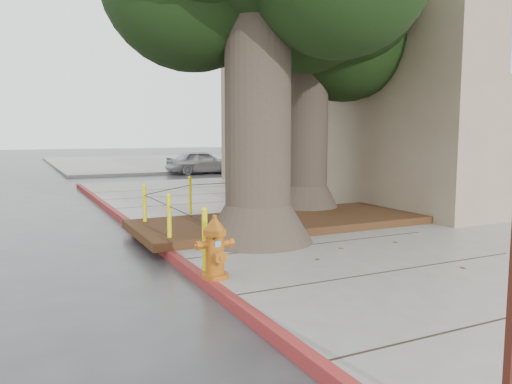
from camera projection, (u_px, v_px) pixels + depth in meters
ground at (362, 286)px, 7.03m from camera, size 140.00×140.00×0.00m
sidewalk_main at (498, 221)px, 11.88m from camera, size 16.00×26.00×0.15m
sidewalk_far at (169, 162)px, 36.40m from camera, size 16.00×20.00×0.15m
curb_red at (173, 257)px, 8.38m from camera, size 0.14×26.00×0.16m
planter_bed at (283, 222)px, 10.88m from camera, size 6.40×2.60×0.16m
building_corner at (438, 56)px, 18.41m from camera, size 12.00×13.00×10.00m
building_side_white at (316, 102)px, 36.70m from camera, size 10.00×10.00×9.00m
building_side_grey at (336, 90)px, 44.50m from camera, size 12.00×14.00×12.00m
tree_far at (317, 17)px, 12.35m from camera, size 4.50×3.80×7.17m
bollard_ring at (198, 204)px, 10.48m from camera, size 3.79×5.39×0.95m
fire_hydrant at (215, 248)px, 6.84m from camera, size 0.46×0.41×0.89m
car_silver at (201, 162)px, 26.75m from camera, size 3.75×1.55×1.27m
car_red at (317, 161)px, 28.34m from camera, size 3.71×1.65×1.18m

